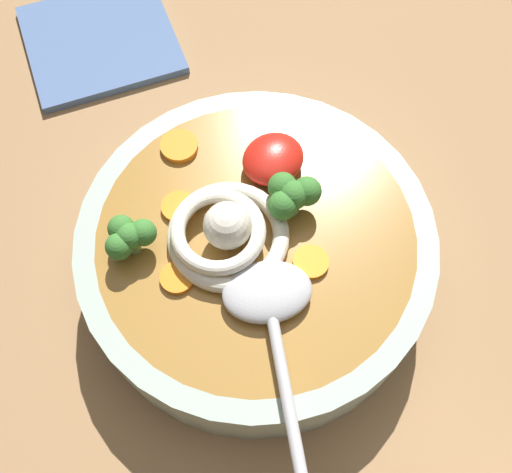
{
  "coord_description": "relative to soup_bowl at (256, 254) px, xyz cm",
  "views": [
    {
      "loc": [
        15.13,
        12.04,
        48.58
      ],
      "look_at": [
        2.29,
        -1.46,
        10.23
      ],
      "focal_mm": 42.71,
      "sensor_mm": 36.0,
      "label": 1
    }
  ],
  "objects": [
    {
      "name": "noodle_pile",
      "position": [
        1.69,
        -1.26,
        4.16
      ],
      "size": [
        9.34,
        9.16,
        3.76
      ],
      "color": "silver",
      "rests_on": "soup_bowl"
    },
    {
      "name": "soup_spoon",
      "position": [
        3.3,
        4.87,
        3.79
      ],
      "size": [
        12.46,
        16.15,
        1.6
      ],
      "rotation": [
        0.0,
        0.0,
        0.98
      ],
      "color": "#B7B7BC",
      "rests_on": "soup_bowl"
    },
    {
      "name": "soup_bowl",
      "position": [
        0.0,
        0.0,
        0.0
      ],
      "size": [
        25.67,
        25.67,
        6.19
      ],
      "color": "#9EB2A3",
      "rests_on": "table_slab"
    },
    {
      "name": "carrot_slice_beside_chili",
      "position": [
        -1.32,
        4.06,
        3.2
      ],
      "size": [
        2.49,
        2.49,
        0.41
      ],
      "primitive_type": "cylinder",
      "color": "orange",
      "rests_on": "soup_bowl"
    },
    {
      "name": "carrot_slice_center",
      "position": [
        -0.94,
        -9.36,
        3.24
      ],
      "size": [
        2.83,
        2.83,
        0.49
      ],
      "primitive_type": "cylinder",
      "color": "orange",
      "rests_on": "soup_bowl"
    },
    {
      "name": "carrot_slice_right",
      "position": [
        2.47,
        -5.43,
        3.22
      ],
      "size": [
        2.48,
        2.48,
        0.46
      ],
      "primitive_type": "cylinder",
      "color": "orange",
      "rests_on": "soup_bowl"
    },
    {
      "name": "folded_napkin",
      "position": [
        -5.58,
        -27.52,
        -2.8
      ],
      "size": [
        17.8,
        17.5,
        0.8
      ],
      "primitive_type": "cube",
      "rotation": [
        0.0,
        0.0,
        -0.4
      ],
      "color": "#4C6693",
      "rests_on": "table_slab"
    },
    {
      "name": "broccoli_floret_near_spoon",
      "position": [
        -3.26,
        0.09,
        5.01
      ],
      "size": [
        4.06,
        3.49,
        3.21
      ],
      "color": "#7A9E60",
      "rests_on": "soup_bowl"
    },
    {
      "name": "broccoli_floret_front",
      "position": [
        6.78,
        -5.25,
        4.8
      ],
      "size": [
        3.65,
        3.14,
        2.89
      ],
      "color": "#7A9E60",
      "rests_on": "soup_bowl"
    },
    {
      "name": "carrot_slice_extra_b",
      "position": [
        6.06,
        -1.34,
        3.22
      ],
      "size": [
        2.35,
        2.35,
        0.45
      ],
      "primitive_type": "cylinder",
      "color": "orange",
      "rests_on": "soup_bowl"
    },
    {
      "name": "chili_sauce_dollop",
      "position": [
        -4.87,
        -3.32,
        4.05
      ],
      "size": [
        4.7,
        4.23,
        2.11
      ],
      "primitive_type": "ellipsoid",
      "color": "red",
      "rests_on": "soup_bowl"
    },
    {
      "name": "table_slab",
      "position": [
        -2.29,
        1.46,
        -5.22
      ],
      "size": [
        109.7,
        109.7,
        4.04
      ],
      "primitive_type": "cube",
      "color": "#936D47",
      "rests_on": "ground"
    }
  ]
}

